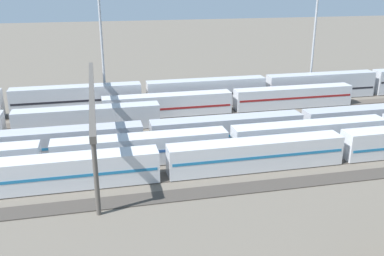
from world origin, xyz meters
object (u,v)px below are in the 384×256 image
train_on_track_4 (213,130)px  light_mast_2 (99,5)px  train_on_track_5 (296,136)px  light_mast_0 (316,16)px  train_on_track_0 (206,92)px  train_on_track_6 (240,155)px  signal_gantry (92,96)px  train_on_track_2 (8,124)px  train_on_track_1 (232,101)px

train_on_track_4 → light_mast_2: bearing=-56.8°
train_on_track_5 → light_mast_2: bearing=-47.2°
light_mast_0 → train_on_track_0: bearing=8.3°
train_on_track_6 → light_mast_0: light_mast_0 is taller
train_on_track_6 → signal_gantry: signal_gantry is taller
train_on_track_5 → signal_gantry: size_ratio=2.87×
train_on_track_0 → train_on_track_6: size_ratio=1.04×
train_on_track_6 → train_on_track_4: bearing=-85.7°
train_on_track_5 → train_on_track_2: bearing=-20.1°
train_on_track_6 → signal_gantry: bearing=-34.9°
train_on_track_0 → train_on_track_4: (4.20, 20.00, -0.57)m
train_on_track_2 → train_on_track_0: bearing=-163.8°
light_mast_2 → signal_gantry: light_mast_2 is taller
light_mast_2 → signal_gantry: size_ratio=0.75×
train_on_track_5 → light_mast_2: size_ratio=3.83×
train_on_track_5 → train_on_track_1: bearing=-81.5°
train_on_track_4 → signal_gantry: bearing=-8.3°
light_mast_0 → train_on_track_2: bearing=13.1°
train_on_track_4 → train_on_track_6: 10.03m
train_on_track_6 → train_on_track_0: bearing=-96.6°
light_mast_0 → light_mast_2: light_mast_2 is taller
train_on_track_4 → train_on_track_1: train_on_track_4 is taller
signal_gantry → light_mast_2: bearing=-96.2°
train_on_track_4 → train_on_track_1: bearing=-117.6°
train_on_track_0 → light_mast_2: 25.25m
train_on_track_6 → train_on_track_5: (-10.08, -5.00, -0.01)m
train_on_track_5 → signal_gantry: signal_gantry is taller
train_on_track_4 → train_on_track_6: (-0.75, 10.00, 0.03)m
train_on_track_0 → light_mast_0: 27.51m
train_on_track_2 → train_on_track_5: (-41.09, 15.00, 0.04)m
light_mast_2 → light_mast_0: bearing=-179.1°
light_mast_2 → signal_gantry: bearing=83.8°
train_on_track_4 → train_on_track_0: bearing=-101.9°
train_on_track_6 → light_mast_2: light_mast_2 is taller
train_on_track_0 → train_on_track_1: 6.22m
train_on_track_0 → signal_gantry: 28.07m
train_on_track_4 → signal_gantry: size_ratio=2.87×
light_mast_0 → signal_gantry: (44.96, 20.96, -8.54)m
train_on_track_1 → train_on_track_4: bearing=62.4°
train_on_track_0 → light_mast_0: size_ratio=4.74×
train_on_track_1 → light_mast_0: 25.96m
train_on_track_2 → train_on_track_4: bearing=161.7°
train_on_track_4 → signal_gantry: signal_gantry is taller
light_mast_0 → train_on_track_5: bearing=59.2°
train_on_track_1 → light_mast_2: (22.77, -7.80, 16.84)m
train_on_track_2 → train_on_track_6: (-31.00, 20.00, 0.05)m
light_mast_0 → signal_gantry: size_ratio=0.63×
train_on_track_6 → train_on_track_1: (-7.09, -25.00, -0.06)m
train_on_track_1 → light_mast_2: size_ratio=1.57×
train_on_track_5 → light_mast_0: 36.07m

